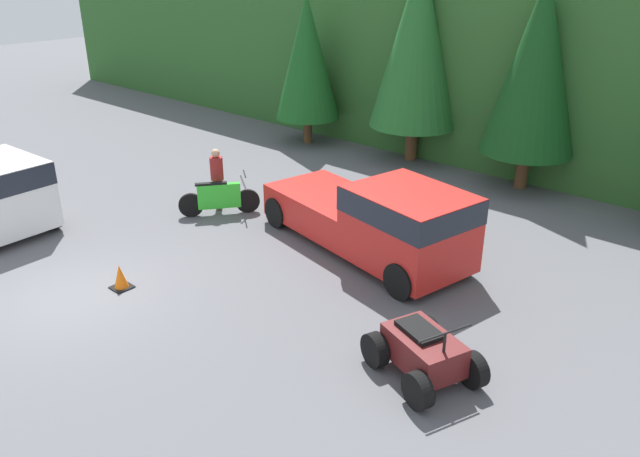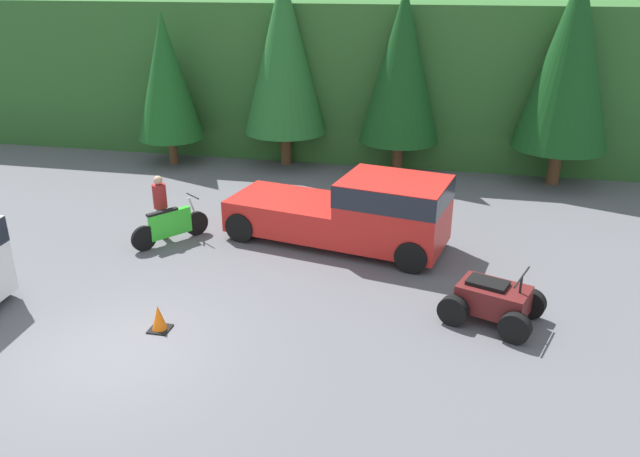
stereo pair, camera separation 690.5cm
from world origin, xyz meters
The scene contains 10 objects.
ground_plane centered at (0.00, 0.00, 0.00)m, with size 80.00×80.00×0.00m, color #5B5B60.
hillside_backdrop centered at (0.00, 16.00, 2.82)m, with size 44.00×6.00×5.64m.
tree_left centered at (-4.16, 11.87, 3.17)m, with size 2.38×2.38×5.40m.
tree_mid_left centered at (-0.04, 12.71, 3.99)m, with size 2.99×2.99×6.79m.
tree_mid_right centered at (4.10, 12.60, 3.71)m, with size 2.78×2.78×6.31m.
pickup_truck_red centered at (3.74, 5.80, 1.01)m, with size 6.01×3.16×1.94m.
dirt_bike centered at (-1.15, 5.01, 0.48)m, with size 1.41×1.84×1.16m.
quad_atv centered at (6.99, 2.65, 0.46)m, with size 2.23×1.91×1.16m.
rider_person centered at (-1.51, 5.28, 0.95)m, with size 0.51×0.51×1.75m.
traffic_cone centered at (0.44, 0.90, 0.25)m, with size 0.42×0.42×0.55m.
Camera 1 is at (11.52, -5.09, 6.70)m, focal length 35.00 mm.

